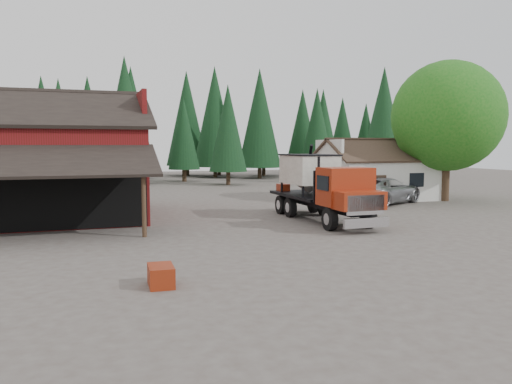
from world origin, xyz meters
name	(u,v)px	position (x,y,z in m)	size (l,w,h in m)	color
ground	(279,238)	(0.00, 0.00, 0.00)	(120.00, 120.00, 0.00)	#4F453E
red_barn	(29,170)	(-11.00, 9.90, 2.69)	(12.80, 13.63, 7.18)	maroon
farmhouse	(376,177)	(13.00, 13.00, 1.67)	(8.60, 6.42, 4.65)	silver
deciduous_tree	(448,120)	(17.01, 9.97, 5.91)	(8.00, 8.00, 10.20)	#382619
conifer_backdrop	(155,179)	(0.00, 42.00, 0.00)	(76.00, 16.00, 16.00)	black
near_pine_b	(228,128)	(6.00, 30.00, 5.89)	(3.96, 3.96, 10.40)	#382619
near_pine_c	(384,119)	(22.00, 26.00, 6.89)	(4.84, 4.84, 12.40)	#382619
near_pine_d	(125,114)	(-4.00, 34.00, 7.39)	(5.28, 5.28, 13.40)	#382619
feed_truck	(322,185)	(4.01, 4.03, 1.93)	(2.76, 9.18, 4.14)	black
silver_car	(384,190)	(11.80, 10.00, 0.92)	(3.04, 6.60, 1.83)	#A4A6AC
equip_box	(161,276)	(-6.00, -6.00, 0.30)	(0.70, 1.10, 0.60)	maroon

